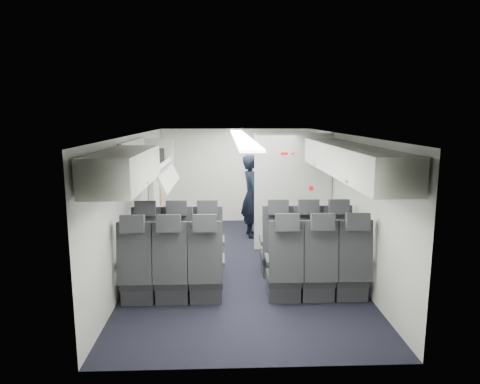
{
  "coord_description": "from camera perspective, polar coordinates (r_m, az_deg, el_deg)",
  "views": [
    {
      "loc": [
        -0.28,
        -6.82,
        2.45
      ],
      "look_at": [
        0.0,
        0.4,
        1.15
      ],
      "focal_mm": 32.0,
      "sensor_mm": 36.0,
      "label": 1
    }
  ],
  "objects": [
    {
      "name": "flight_attendant",
      "position": [
        8.68,
        1.53,
        -0.5
      ],
      "size": [
        0.48,
        0.66,
        1.68
      ],
      "primitive_type": "imported",
      "rotation": [
        0.0,
        0.0,
        1.71
      ],
      "color": "black",
      "rests_on": "ground"
    },
    {
      "name": "overhead_bin_left_front_open",
      "position": [
        6.71,
        -12.2,
        3.87
      ],
      "size": [
        0.64,
        1.7,
        0.72
      ],
      "color": "#9E9E93",
      "rests_on": "cabin_shell"
    },
    {
      "name": "overhead_bin_right_front",
      "position": [
        6.81,
        12.11,
        5.0
      ],
      "size": [
        0.53,
        1.7,
        0.4
      ],
      "color": "white",
      "rests_on": "cabin_shell"
    },
    {
      "name": "seat_row_front",
      "position": [
        6.62,
        0.31,
        -7.81
      ],
      "size": [
        3.33,
        0.56,
        1.24
      ],
      "color": "#27272A",
      "rests_on": "cabin_shell"
    },
    {
      "name": "overhead_bin_left_rear",
      "position": [
        4.99,
        -15.2,
        3.05
      ],
      "size": [
        0.53,
        1.8,
        0.4
      ],
      "color": "white",
      "rests_on": "cabin_shell"
    },
    {
      "name": "overhead_bin_right_rear",
      "position": [
        5.14,
        16.89,
        3.17
      ],
      "size": [
        0.53,
        1.8,
        0.4
      ],
      "color": "white",
      "rests_on": "cabin_shell"
    },
    {
      "name": "galley_unit",
      "position": [
        9.74,
        5.07,
        1.29
      ],
      "size": [
        0.85,
        0.52,
        1.9
      ],
      "color": "#939399",
      "rests_on": "cabin_shell"
    },
    {
      "name": "papers",
      "position": [
        8.61,
        2.82,
        0.45
      ],
      "size": [
        0.19,
        0.13,
        0.15
      ],
      "primitive_type": "cube",
      "rotation": [
        0.0,
        0.0,
        0.53
      ],
      "color": "white",
      "rests_on": "flight_attendant"
    },
    {
      "name": "carry_on_bag",
      "position": [
        6.86,
        -12.01,
        4.67
      ],
      "size": [
        0.45,
        0.36,
        0.24
      ],
      "primitive_type": "cube",
      "rotation": [
        0.0,
        0.0,
        -0.22
      ],
      "color": "black",
      "rests_on": "overhead_bin_left_front_open"
    },
    {
      "name": "boarding_door",
      "position": [
        8.62,
        -11.26,
        0.0
      ],
      "size": [
        0.12,
        1.27,
        1.86
      ],
      "color": "silver",
      "rests_on": "cabin_shell"
    },
    {
      "name": "cabin_shell",
      "position": [
        6.96,
        0.13,
        -0.79
      ],
      "size": [
        3.41,
        6.01,
        2.16
      ],
      "color": "black",
      "rests_on": "ground"
    },
    {
      "name": "seat_row_mid",
      "position": [
        5.77,
        0.71,
        -10.57
      ],
      "size": [
        3.33,
        0.56,
        1.24
      ],
      "color": "#27272A",
      "rests_on": "cabin_shell"
    },
    {
      "name": "bulkhead_partition",
      "position": [
        7.85,
        7.05,
        0.03
      ],
      "size": [
        1.4,
        0.15,
        2.13
      ],
      "color": "silver",
      "rests_on": "cabin_shell"
    }
  ]
}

